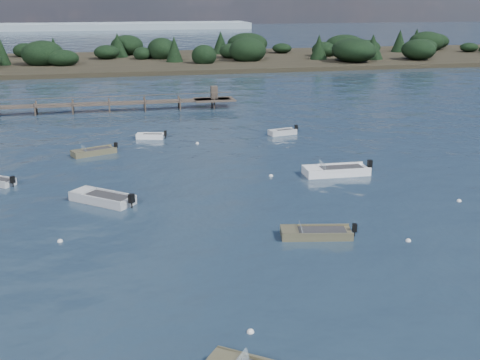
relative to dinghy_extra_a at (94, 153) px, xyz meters
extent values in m
plane|color=#162433|center=(10.56, 32.49, -0.14)|extent=(400.00, 400.00, 0.00)
cube|color=brown|center=(0.01, 0.00, -0.05)|extent=(4.08, 2.74, 0.62)
cube|color=brown|center=(-1.34, -0.54, 0.31)|extent=(1.33, 1.52, 0.12)
cube|color=#28282B|center=(0.29, 0.12, 0.24)|extent=(2.84, 2.02, 0.11)
cube|color=brown|center=(0.25, -0.60, 0.31)|extent=(3.60, 1.53, 0.12)
cube|color=brown|center=(-0.23, 0.61, 0.31)|extent=(3.60, 1.53, 0.12)
cube|color=black|center=(1.97, 0.79, 0.42)|extent=(0.34, 0.37, 0.49)
cylinder|color=black|center=(1.97, 0.79, -0.01)|extent=(0.12, 0.12, 0.49)
cube|color=silver|center=(-0.77, -0.31, 0.52)|extent=(0.51, 0.99, 0.37)
cube|color=#ABAFB2|center=(-6.70, -7.04, 0.32)|extent=(2.37, 1.83, 0.13)
cube|color=black|center=(-5.72, -8.45, 0.43)|extent=(0.39, 0.40, 0.50)
cylinder|color=black|center=(-5.72, -8.45, -0.01)|extent=(0.13, 0.13, 0.50)
cube|color=white|center=(18.85, -10.53, -0.03)|extent=(5.16, 2.04, 0.80)
cube|color=white|center=(16.90, -10.48, 0.44)|extent=(1.27, 1.77, 0.16)
cube|color=#28282B|center=(19.26, -10.53, 0.35)|extent=(3.52, 1.62, 0.14)
cube|color=white|center=(18.83, -11.42, 0.44)|extent=(5.12, 0.25, 0.16)
cube|color=white|center=(18.87, -9.63, 0.44)|extent=(5.12, 0.25, 0.16)
cube|color=black|center=(21.66, -10.59, 0.58)|extent=(0.33, 0.39, 0.63)
cylinder|color=black|center=(21.66, -10.59, 0.03)|extent=(0.12, 0.12, 0.63)
cube|color=silver|center=(17.72, -10.50, 0.71)|extent=(0.21, 1.40, 0.48)
cube|color=brown|center=(13.05, -22.34, -0.05)|extent=(4.36, 2.31, 0.60)
cube|color=brown|center=(11.50, -22.04, 0.30)|extent=(1.24, 1.56, 0.12)
cube|color=#28282B|center=(13.37, -22.40, 0.23)|extent=(3.00, 1.76, 0.10)
cube|color=brown|center=(12.91, -23.05, 0.30)|extent=(4.09, 0.89, 0.12)
cube|color=brown|center=(13.19, -21.63, 0.30)|extent=(4.09, 0.89, 0.12)
cube|color=black|center=(15.27, -22.77, 0.40)|extent=(0.29, 0.33, 0.47)
cylinder|color=black|center=(15.27, -22.77, -0.01)|extent=(0.10, 0.10, 0.47)
cube|color=silver|center=(12.15, -22.17, 0.51)|extent=(0.35, 1.12, 0.36)
cube|color=white|center=(5.38, 5.10, -0.05)|extent=(2.84, 1.67, 0.62)
cube|color=white|center=(4.40, 5.34, 0.31)|extent=(0.85, 1.08, 0.12)
cube|color=#28282B|center=(5.58, 5.05, 0.24)|extent=(1.96, 1.26, 0.11)
cube|color=white|center=(5.26, 4.63, 0.31)|extent=(2.61, 0.75, 0.12)
cube|color=white|center=(5.49, 5.56, 0.31)|extent=(2.61, 0.75, 0.12)
cube|color=black|center=(6.86, 4.73, 0.42)|extent=(0.31, 0.35, 0.49)
cylinder|color=black|center=(6.86, 4.73, -0.01)|extent=(0.11, 0.11, 0.49)
cube|color=#ABAFB2|center=(0.76, -13.35, -0.03)|extent=(4.60, 4.31, 0.76)
cube|color=#ABAFB2|center=(-0.56, -12.21, 0.41)|extent=(1.86, 1.90, 0.15)
cube|color=#28282B|center=(1.03, -13.59, 0.33)|extent=(3.26, 3.09, 0.13)
cube|color=#ABAFB2|center=(0.23, -13.96, 0.41)|extent=(3.54, 3.09, 0.15)
cube|color=#ABAFB2|center=(1.29, -12.74, 0.41)|extent=(3.54, 3.09, 0.15)
cube|color=black|center=(2.67, -15.00, 0.55)|extent=(0.47, 0.48, 0.60)
cylinder|color=black|center=(2.67, -15.00, 0.02)|extent=(0.15, 0.15, 0.60)
cube|color=#ABAFB2|center=(18.65, 3.96, -0.05)|extent=(2.99, 1.70, 0.66)
cube|color=#ABAFB2|center=(17.61, 3.73, 0.34)|extent=(0.88, 1.13, 0.13)
cube|color=#28282B|center=(18.87, 4.01, 0.26)|extent=(2.06, 1.29, 0.11)
cube|color=#ABAFB2|center=(18.76, 3.47, 0.34)|extent=(2.77, 0.71, 0.13)
cube|color=#ABAFB2|center=(18.55, 4.46, 0.34)|extent=(2.77, 0.71, 0.13)
cube|color=black|center=(20.23, 4.31, 0.45)|extent=(0.32, 0.37, 0.52)
cylinder|color=black|center=(20.23, 4.31, 0.00)|extent=(0.11, 0.11, 0.52)
sphere|color=silver|center=(6.84, -31.72, -0.14)|extent=(0.32, 0.32, 0.32)
sphere|color=silver|center=(18.05, -24.14, -0.14)|extent=(0.32, 0.32, 0.32)
sphere|color=silver|center=(-1.66, -19.89, -0.14)|extent=(0.32, 0.32, 0.32)
sphere|color=silver|center=(24.81, -18.45, -0.14)|extent=(0.32, 0.32, 0.32)
sphere|color=silver|center=(9.62, 1.99, -0.14)|extent=(0.32, 0.32, 0.32)
sphere|color=silver|center=(13.67, -9.91, -0.14)|extent=(0.32, 0.32, 0.32)
cube|color=#493E35|center=(14.56, 20.49, 0.86)|extent=(5.00, 3.20, 0.18)
cube|color=#493E35|center=(14.56, 20.49, 1.76)|extent=(0.80, 0.80, 1.60)
cylinder|color=#493E35|center=(-6.91, 19.63, 0.26)|extent=(0.20, 0.20, 2.20)
cylinder|color=#493E35|center=(-6.91, 21.34, 0.26)|extent=(0.20, 0.20, 2.20)
cylinder|color=#493E35|center=(-2.64, 19.63, 0.26)|extent=(0.20, 0.20, 2.20)
cylinder|color=#493E35|center=(-2.64, 21.34, 0.26)|extent=(0.20, 0.20, 2.20)
cylinder|color=#493E35|center=(1.62, 19.63, 0.26)|extent=(0.20, 0.20, 2.20)
cylinder|color=#493E35|center=(1.62, 21.34, 0.26)|extent=(0.20, 0.20, 2.20)
cylinder|color=#493E35|center=(5.89, 19.63, 0.26)|extent=(0.20, 0.20, 2.20)
cylinder|color=#493E35|center=(5.89, 21.34, 0.26)|extent=(0.20, 0.20, 2.20)
cylinder|color=#493E35|center=(10.16, 19.63, 0.26)|extent=(0.20, 0.20, 2.20)
cylinder|color=#493E35|center=(10.16, 21.34, 0.26)|extent=(0.20, 0.20, 2.20)
cylinder|color=#493E35|center=(14.42, 19.63, 0.26)|extent=(0.20, 0.20, 2.20)
cylinder|color=#493E35|center=(14.42, 21.34, 0.26)|extent=(0.20, 0.20, 2.20)
cube|color=black|center=(35.56, 72.49, -0.14)|extent=(190.00, 40.00, 1.60)
ellipsoid|color=black|center=(35.56, 72.49, 2.66)|extent=(180.50, 36.00, 4.40)
camera|label=1|loc=(1.61, -53.46, 13.55)|focal=45.00mm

